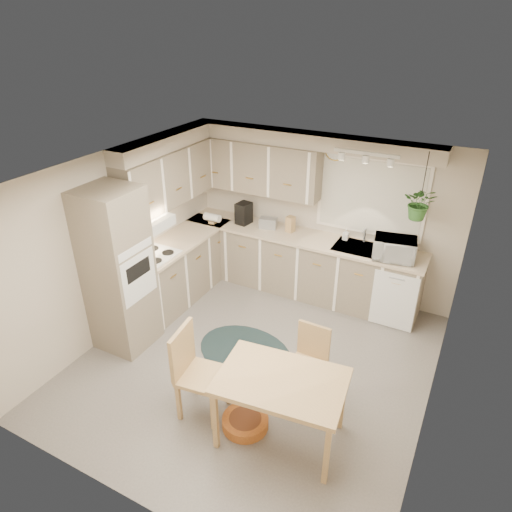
# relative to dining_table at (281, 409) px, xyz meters

# --- Properties ---
(floor) EXTENTS (4.20, 4.20, 0.00)m
(floor) POSITION_rel_dining_table_xyz_m (-0.74, 0.86, -0.38)
(floor) COLOR slate
(floor) RESTS_ON ground
(ceiling) EXTENTS (4.20, 4.20, 0.00)m
(ceiling) POSITION_rel_dining_table_xyz_m (-0.74, 0.86, 2.02)
(ceiling) COLOR white
(ceiling) RESTS_ON wall_back
(wall_back) EXTENTS (4.00, 0.04, 2.40)m
(wall_back) POSITION_rel_dining_table_xyz_m (-0.74, 2.96, 0.82)
(wall_back) COLOR #C1B4A0
(wall_back) RESTS_ON floor
(wall_front) EXTENTS (4.00, 0.04, 2.40)m
(wall_front) POSITION_rel_dining_table_xyz_m (-0.74, -1.24, 0.82)
(wall_front) COLOR #C1B4A0
(wall_front) RESTS_ON floor
(wall_left) EXTENTS (0.04, 4.20, 2.40)m
(wall_left) POSITION_rel_dining_table_xyz_m (-2.74, 0.86, 0.82)
(wall_left) COLOR #C1B4A0
(wall_left) RESTS_ON floor
(wall_right) EXTENTS (0.04, 4.20, 2.40)m
(wall_right) POSITION_rel_dining_table_xyz_m (1.26, 0.86, 0.82)
(wall_right) COLOR #C1B4A0
(wall_right) RESTS_ON floor
(base_cab_left) EXTENTS (0.60, 1.85, 0.90)m
(base_cab_left) POSITION_rel_dining_table_xyz_m (-2.44, 1.74, 0.07)
(base_cab_left) COLOR gray
(base_cab_left) RESTS_ON floor
(base_cab_back) EXTENTS (3.60, 0.60, 0.90)m
(base_cab_back) POSITION_rel_dining_table_xyz_m (-0.94, 2.66, 0.07)
(base_cab_back) COLOR gray
(base_cab_back) RESTS_ON floor
(counter_left) EXTENTS (0.64, 1.89, 0.04)m
(counter_left) POSITION_rel_dining_table_xyz_m (-2.43, 1.74, 0.54)
(counter_left) COLOR beige
(counter_left) RESTS_ON base_cab_left
(counter_back) EXTENTS (3.64, 0.64, 0.04)m
(counter_back) POSITION_rel_dining_table_xyz_m (-0.94, 2.65, 0.54)
(counter_back) COLOR beige
(counter_back) RESTS_ON base_cab_back
(oven_stack) EXTENTS (0.65, 0.65, 2.10)m
(oven_stack) POSITION_rel_dining_table_xyz_m (-2.41, 0.49, 0.67)
(oven_stack) COLOR gray
(oven_stack) RESTS_ON floor
(wall_oven_face) EXTENTS (0.02, 0.56, 0.58)m
(wall_oven_face) POSITION_rel_dining_table_xyz_m (-2.09, 0.49, 0.67)
(wall_oven_face) COLOR silver
(wall_oven_face) RESTS_ON oven_stack
(upper_cab_left) EXTENTS (0.35, 2.00, 0.75)m
(upper_cab_left) POSITION_rel_dining_table_xyz_m (-2.56, 1.86, 1.44)
(upper_cab_left) COLOR gray
(upper_cab_left) RESTS_ON wall_left
(upper_cab_back) EXTENTS (2.00, 0.35, 0.75)m
(upper_cab_back) POSITION_rel_dining_table_xyz_m (-1.74, 2.79, 1.44)
(upper_cab_back) COLOR gray
(upper_cab_back) RESTS_ON wall_back
(soffit_left) EXTENTS (0.30, 2.00, 0.20)m
(soffit_left) POSITION_rel_dining_table_xyz_m (-2.59, 1.86, 1.92)
(soffit_left) COLOR #C1B4A0
(soffit_left) RESTS_ON wall_left
(soffit_back) EXTENTS (3.60, 0.30, 0.20)m
(soffit_back) POSITION_rel_dining_table_xyz_m (-0.94, 2.81, 1.92)
(soffit_back) COLOR #C1B4A0
(soffit_back) RESTS_ON wall_back
(cooktop) EXTENTS (0.52, 0.58, 0.02)m
(cooktop) POSITION_rel_dining_table_xyz_m (-2.42, 1.16, 0.56)
(cooktop) COLOR silver
(cooktop) RESTS_ON counter_left
(range_hood) EXTENTS (0.40, 0.60, 0.14)m
(range_hood) POSITION_rel_dining_table_xyz_m (-2.44, 1.16, 1.02)
(range_hood) COLOR silver
(range_hood) RESTS_ON upper_cab_left
(window_blinds) EXTENTS (1.40, 0.02, 1.00)m
(window_blinds) POSITION_rel_dining_table_xyz_m (-0.04, 2.93, 1.22)
(window_blinds) COLOR silver
(window_blinds) RESTS_ON wall_back
(window_frame) EXTENTS (1.50, 0.02, 1.10)m
(window_frame) POSITION_rel_dining_table_xyz_m (-0.04, 2.94, 1.22)
(window_frame) COLOR white
(window_frame) RESTS_ON wall_back
(sink) EXTENTS (0.70, 0.48, 0.10)m
(sink) POSITION_rel_dining_table_xyz_m (-0.04, 2.66, 0.52)
(sink) COLOR #96989D
(sink) RESTS_ON counter_back
(dishwasher_front) EXTENTS (0.58, 0.02, 0.83)m
(dishwasher_front) POSITION_rel_dining_table_xyz_m (0.56, 2.35, 0.04)
(dishwasher_front) COLOR silver
(dishwasher_front) RESTS_ON base_cab_back
(track_light_bar) EXTENTS (0.80, 0.04, 0.04)m
(track_light_bar) POSITION_rel_dining_table_xyz_m (-0.04, 2.41, 1.95)
(track_light_bar) COLOR silver
(track_light_bar) RESTS_ON ceiling
(wall_clock) EXTENTS (0.30, 0.03, 0.30)m
(wall_clock) POSITION_rel_dining_table_xyz_m (-0.59, 2.93, 1.80)
(wall_clock) COLOR gold
(wall_clock) RESTS_ON wall_back
(dining_table) EXTENTS (1.29, 0.94, 0.76)m
(dining_table) POSITION_rel_dining_table_xyz_m (0.00, 0.00, 0.00)
(dining_table) COLOR tan
(dining_table) RESTS_ON floor
(chair_left) EXTENTS (0.54, 0.54, 1.03)m
(chair_left) POSITION_rel_dining_table_xyz_m (-0.86, -0.06, 0.13)
(chair_left) COLOR tan
(chair_left) RESTS_ON floor
(chair_back) EXTENTS (0.40, 0.40, 0.84)m
(chair_back) POSITION_rel_dining_table_xyz_m (0.00, 0.67, 0.04)
(chair_back) COLOR tan
(chair_back) RESTS_ON floor
(braided_rug) EXTENTS (1.43, 1.18, 0.01)m
(braided_rug) POSITION_rel_dining_table_xyz_m (-0.94, 0.99, -0.38)
(braided_rug) COLOR black
(braided_rug) RESTS_ON floor
(pet_bed) EXTENTS (0.53, 0.53, 0.11)m
(pet_bed) POSITION_rel_dining_table_xyz_m (-0.37, -0.05, -0.32)
(pet_bed) COLOR #B26323
(pet_bed) RESTS_ON floor
(microwave) EXTENTS (0.58, 0.39, 0.36)m
(microwave) POSITION_rel_dining_table_xyz_m (0.44, 2.56, 0.74)
(microwave) COLOR silver
(microwave) RESTS_ON counter_back
(soap_bottle) EXTENTS (0.08, 0.17, 0.08)m
(soap_bottle) POSITION_rel_dining_table_xyz_m (-0.30, 2.81, 0.60)
(soap_bottle) COLOR silver
(soap_bottle) RESTS_ON counter_back
(hanging_plant) EXTENTS (0.41, 0.45, 0.33)m
(hanging_plant) POSITION_rel_dining_table_xyz_m (0.65, 2.56, 1.34)
(hanging_plant) COLOR #2E6026
(hanging_plant) RESTS_ON ceiling
(coffee_maker) EXTENTS (0.22, 0.25, 0.33)m
(coffee_maker) POSITION_rel_dining_table_xyz_m (-1.87, 2.66, 0.73)
(coffee_maker) COLOR black
(coffee_maker) RESTS_ON counter_back
(toaster) EXTENTS (0.29, 0.20, 0.16)m
(toaster) POSITION_rel_dining_table_xyz_m (-1.47, 2.68, 0.64)
(toaster) COLOR #96989D
(toaster) RESTS_ON counter_back
(knife_block) EXTENTS (0.13, 0.13, 0.24)m
(knife_block) POSITION_rel_dining_table_xyz_m (-1.11, 2.71, 0.68)
(knife_block) COLOR tan
(knife_block) RESTS_ON counter_back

